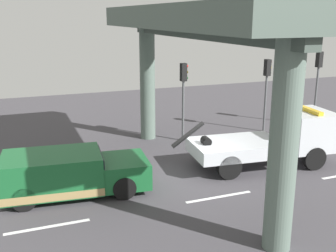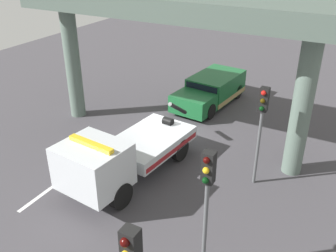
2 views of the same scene
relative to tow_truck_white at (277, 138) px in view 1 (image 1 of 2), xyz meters
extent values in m
cube|color=#423F44|center=(-3.97, 0.08, -1.25)|extent=(60.00, 40.00, 0.10)
cube|color=silver|center=(-9.97, -2.15, -1.20)|extent=(2.60, 0.16, 0.01)
cube|color=silver|center=(-3.97, -2.15, -1.20)|extent=(2.60, 0.16, 0.01)
cube|color=silver|center=(-1.92, 0.19, -0.28)|extent=(4.06, 2.78, 0.55)
cube|color=silver|center=(1.39, -0.14, 0.27)|extent=(2.27, 2.50, 1.65)
cube|color=black|center=(2.00, -0.20, 0.64)|extent=(0.28, 2.20, 0.66)
cube|color=maroon|center=(-1.80, 1.39, -0.36)|extent=(3.63, 0.39, 0.20)
cylinder|color=black|center=(-4.10, 0.41, 0.46)|extent=(1.42, 0.32, 1.07)
cylinder|color=black|center=(-3.30, 0.33, 0.12)|extent=(0.40, 0.48, 0.36)
cube|color=yellow|center=(1.39, -0.14, 1.18)|extent=(0.43, 1.93, 0.16)
cylinder|color=black|center=(1.30, 0.91, -0.70)|extent=(1.03, 0.42, 1.00)
cylinder|color=black|center=(1.09, -1.16, -0.70)|extent=(1.03, 0.42, 1.00)
cylinder|color=black|center=(-2.58, 1.31, -0.70)|extent=(1.03, 0.42, 1.00)
cylinder|color=black|center=(-2.79, -0.76, -0.70)|extent=(1.03, 0.42, 1.00)
cube|color=#195B2D|center=(-9.54, 0.14, -0.30)|extent=(3.66, 2.54, 1.35)
cube|color=#195B2D|center=(-6.96, -0.12, -0.50)|extent=(1.93, 2.28, 0.95)
cube|color=black|center=(-7.80, -0.03, 0.00)|extent=(0.26, 1.93, 0.59)
cube|color=#9E8451|center=(-9.54, 0.14, -0.79)|extent=(3.68, 2.56, 0.28)
cylinder|color=black|center=(-7.01, 0.85, -0.78)|extent=(0.86, 0.36, 0.84)
cylinder|color=black|center=(-7.21, -1.06, -0.78)|extent=(0.86, 0.36, 0.84)
cylinder|color=black|center=(-10.39, 1.19, -0.78)|extent=(0.86, 0.36, 0.84)
cylinder|color=black|center=(-10.58, -0.72, -0.78)|extent=(0.86, 0.36, 0.84)
cylinder|color=#596B60|center=(-4.02, 5.81, 1.74)|extent=(0.79, 0.79, 5.88)
cylinder|color=#596B60|center=(-4.02, -5.65, 1.74)|extent=(0.79, 0.79, 5.88)
cube|color=#4B5B52|center=(-4.02, 0.08, 5.11)|extent=(3.60, 13.46, 0.85)
cube|color=#3E4A43|center=(-4.02, 0.08, 4.50)|extent=(0.50, 13.06, 0.36)
cylinder|color=#515456|center=(-2.47, 4.69, 0.37)|extent=(0.12, 0.12, 3.15)
cube|color=black|center=(-2.47, 4.69, 2.40)|extent=(0.28, 0.32, 0.90)
sphere|color=red|center=(-2.31, 4.69, 2.70)|extent=(0.18, 0.18, 0.18)
sphere|color=#3A2D06|center=(-2.31, 4.69, 2.40)|extent=(0.18, 0.18, 0.18)
sphere|color=black|center=(-2.31, 4.69, 2.10)|extent=(0.18, 0.18, 0.18)
cylinder|color=#515456|center=(2.53, 4.69, 0.38)|extent=(0.12, 0.12, 3.16)
cube|color=black|center=(2.53, 4.69, 2.41)|extent=(0.28, 0.32, 0.90)
sphere|color=#360605|center=(2.69, 4.69, 2.71)|extent=(0.18, 0.18, 0.18)
sphere|color=gold|center=(2.69, 4.69, 2.41)|extent=(0.18, 0.18, 0.18)
sphere|color=black|center=(2.69, 4.69, 2.11)|extent=(0.18, 0.18, 0.18)
cylinder|color=#515456|center=(6.03, 4.69, 0.54)|extent=(0.12, 0.12, 3.47)
cube|color=black|center=(6.03, 4.69, 2.72)|extent=(0.28, 0.32, 0.90)
sphere|color=#360605|center=(6.19, 4.69, 3.02)|extent=(0.18, 0.18, 0.18)
sphere|color=gold|center=(6.19, 4.69, 2.72)|extent=(0.18, 0.18, 0.18)
sphere|color=black|center=(6.19, 4.69, 2.42)|extent=(0.18, 0.18, 0.18)
camera|label=1|loc=(-10.58, -14.09, 5.15)|focal=43.41mm
camera|label=2|loc=(10.01, 7.61, 7.68)|focal=40.24mm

